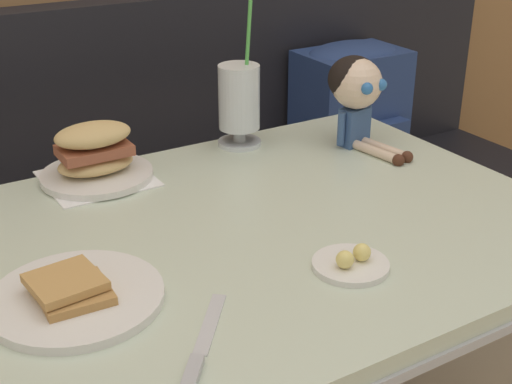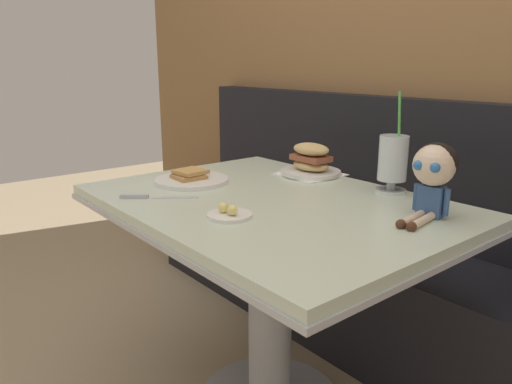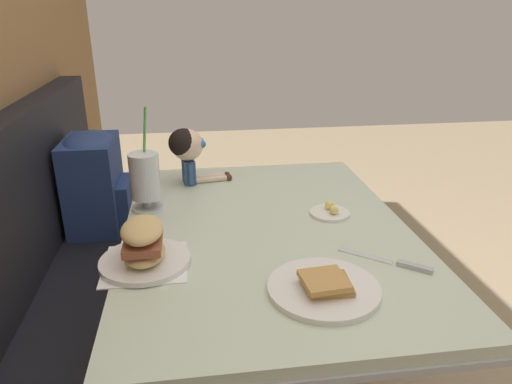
% 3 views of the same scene
% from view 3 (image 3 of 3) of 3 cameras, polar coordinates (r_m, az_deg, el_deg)
% --- Properties ---
extents(booth_bench, '(2.60, 0.48, 1.00)m').
position_cam_3_polar(booth_bench, '(1.61, -22.82, -18.80)').
color(booth_bench, black).
rests_on(booth_bench, ground).
extents(diner_table, '(1.11, 0.81, 0.74)m').
position_cam_3_polar(diner_table, '(1.43, 1.29, -11.45)').
color(diner_table, beige).
rests_on(diner_table, ground).
extents(toast_plate, '(0.25, 0.25, 0.04)m').
position_cam_3_polar(toast_plate, '(1.06, 8.28, -11.37)').
color(toast_plate, white).
rests_on(toast_plate, diner_table).
extents(milkshake_glass, '(0.10, 0.10, 0.32)m').
position_cam_3_polar(milkshake_glass, '(1.45, -13.33, 1.54)').
color(milkshake_glass, silver).
rests_on(milkshake_glass, diner_table).
extents(sandwich_plate, '(0.22, 0.22, 0.12)m').
position_cam_3_polar(sandwich_plate, '(1.17, -13.47, -6.57)').
color(sandwich_plate, white).
rests_on(sandwich_plate, diner_table).
extents(butter_saucer, '(0.12, 0.12, 0.04)m').
position_cam_3_polar(butter_saucer, '(1.43, 8.98, -2.40)').
color(butter_saucer, white).
rests_on(butter_saucer, diner_table).
extents(butter_knife, '(0.16, 0.19, 0.01)m').
position_cam_3_polar(butter_knife, '(1.21, 17.14, -8.31)').
color(butter_knife, silver).
rests_on(butter_knife, diner_table).
extents(seated_doll, '(0.13, 0.23, 0.20)m').
position_cam_3_polar(seated_doll, '(1.64, -8.32, 5.32)').
color(seated_doll, '#385689').
rests_on(seated_doll, diner_table).
extents(backpack, '(0.30, 0.25, 0.41)m').
position_cam_3_polar(backpack, '(2.04, -18.97, 1.41)').
color(backpack, navy).
rests_on(backpack, booth_bench).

